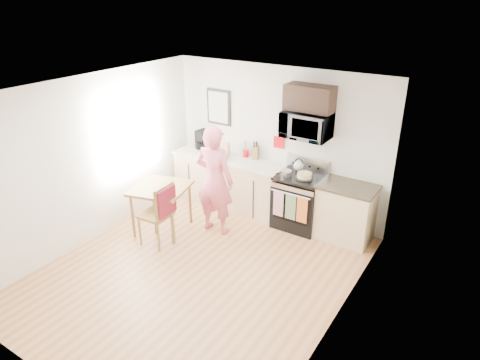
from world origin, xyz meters
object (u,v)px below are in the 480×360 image
Objects in this scene: dining_table at (161,192)px; cake at (304,176)px; chair at (162,207)px; range at (299,203)px; person at (214,180)px; microwave at (307,125)px.

cake is (1.94, 1.28, 0.27)m from dining_table.
chair reaches higher than cake.
cake is at bearing -34.25° from range.
person is at bearing 32.04° from dining_table.
range is 1.11× the size of chair.
person is 1.75× the size of chair.
chair is 2.30m from cake.
cake is at bearing -61.25° from microwave.
microwave reaches higher than chair.
person is at bearing -141.47° from range.
cake reaches higher than dining_table.
chair is (-0.40, -0.82, -0.24)m from person.
microwave reaches higher than person.
range is 0.54m from cake.
chair reaches higher than dining_table.
person reaches higher than range.
dining_table is (-0.75, -0.47, -0.21)m from person.
range is 0.64× the size of person.
person is (-1.10, -0.88, 0.47)m from range.
range is 2.28m from chair.
cake is (0.09, -0.06, 0.53)m from range.
range is at bearing -146.39° from person.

